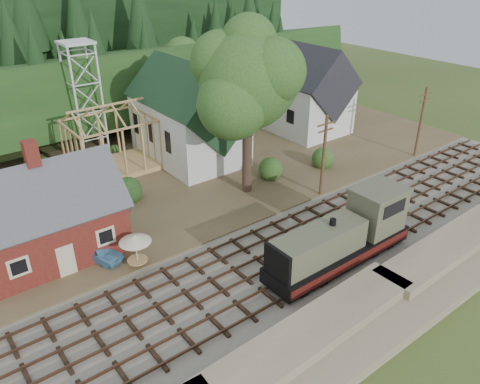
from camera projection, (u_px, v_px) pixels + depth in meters
ground at (306, 247)px, 36.60m from camera, size 140.00×140.00×0.00m
embankment at (397, 306)px, 30.64m from camera, size 64.00×5.00×1.60m
railroad_bed at (306, 246)px, 36.57m from camera, size 64.00×11.00×0.16m
village_flat at (185, 169)px, 49.17m from camera, size 64.00×26.00×0.30m
hillside at (96, 113)px, 66.08m from camera, size 70.00×28.96×12.74m
ridge at (58, 89)px, 77.32m from camera, size 80.00×20.00×12.00m
depot at (46, 219)px, 34.19m from camera, size 10.80×7.41×9.00m
church at (190, 115)px, 49.09m from camera, size 8.40×15.17×13.00m
farmhouse at (304, 94)px, 57.39m from camera, size 8.40×10.80×10.60m
timber_frame at (112, 143)px, 47.29m from camera, size 8.20×6.20×6.99m
lattice_tower at (79, 65)px, 48.36m from camera, size 3.20×3.20×12.12m
big_tree at (248, 87)px, 40.10m from camera, size 10.90×8.40×14.70m
telegraph_pole_near at (324, 155)px, 42.06m from camera, size 2.20×0.28×8.00m
telegraph_pole_far at (421, 122)px, 50.15m from camera, size 2.20×0.28×8.00m
locomotive at (345, 237)px, 33.91m from camera, size 12.36×3.09×4.93m
car_blue at (98, 252)px, 34.41m from camera, size 3.06×4.15×1.31m
car_green at (26, 272)px, 32.38m from camera, size 3.55×2.28×1.10m
car_red at (311, 126)px, 58.94m from camera, size 4.11×2.27×1.09m
patio_set at (135, 240)px, 33.02m from camera, size 2.30×2.30×2.56m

